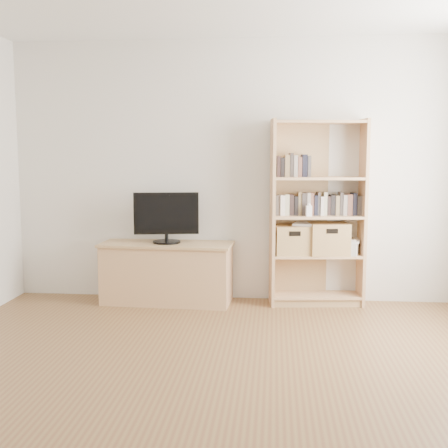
# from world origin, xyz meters

# --- Properties ---
(floor) EXTENTS (4.50, 5.00, 0.01)m
(floor) POSITION_xyz_m (0.00, 0.00, 0.00)
(floor) COLOR brown
(floor) RESTS_ON ground
(back_wall) EXTENTS (4.50, 0.02, 2.60)m
(back_wall) POSITION_xyz_m (0.00, 2.50, 1.30)
(back_wall) COLOR silver
(back_wall) RESTS_ON floor
(tv_stand) EXTENTS (1.28, 0.54, 0.58)m
(tv_stand) POSITION_xyz_m (-0.65, 2.26, 0.29)
(tv_stand) COLOR tan
(tv_stand) RESTS_ON floor
(bookshelf) EXTENTS (0.93, 0.41, 1.81)m
(bookshelf) POSITION_xyz_m (0.82, 2.34, 0.90)
(bookshelf) COLOR tan
(bookshelf) RESTS_ON floor
(television) EXTENTS (0.63, 0.15, 0.50)m
(television) POSITION_xyz_m (-0.65, 2.26, 0.85)
(television) COLOR black
(television) RESTS_ON tv_stand
(books_row_mid) EXTENTS (0.78, 0.21, 0.21)m
(books_row_mid) POSITION_xyz_m (0.82, 2.36, 0.99)
(books_row_mid) COLOR #49433F
(books_row_mid) RESTS_ON bookshelf
(books_row_upper) EXTENTS (0.36, 0.17, 0.18)m
(books_row_upper) POSITION_xyz_m (0.62, 2.34, 1.35)
(books_row_upper) COLOR #49433F
(books_row_upper) RESTS_ON bookshelf
(baby_monitor) EXTENTS (0.06, 0.05, 0.10)m
(baby_monitor) POSITION_xyz_m (0.73, 2.23, 0.93)
(baby_monitor) COLOR white
(baby_monitor) RESTS_ON bookshelf
(basket_left) EXTENTS (0.38, 0.33, 0.28)m
(basket_left) POSITION_xyz_m (0.58, 2.31, 0.64)
(basket_left) COLOR tan
(basket_left) RESTS_ON bookshelf
(basket_right) EXTENTS (0.41, 0.36, 0.31)m
(basket_right) POSITION_xyz_m (0.93, 2.35, 0.65)
(basket_right) COLOR tan
(basket_right) RESTS_ON bookshelf
(laptop) EXTENTS (0.35, 0.28, 0.02)m
(laptop) POSITION_xyz_m (0.76, 2.33, 0.79)
(laptop) COLOR white
(laptop) RESTS_ON basket_left
(magazine_stack) EXTENTS (0.25, 0.31, 0.13)m
(magazine_stack) POSITION_xyz_m (1.13, 2.37, 0.56)
(magazine_stack) COLOR silver
(magazine_stack) RESTS_ON bookshelf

